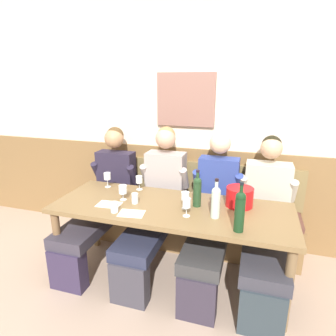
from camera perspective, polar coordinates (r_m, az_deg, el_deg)
ground_plane at (r=2.81m, az=-0.68°, el=-23.37°), size 6.80×6.80×0.02m
room_wall_back at (r=3.23m, az=5.24°, el=9.60°), size 6.80×0.12×2.80m
wood_wainscot_panel at (r=3.39m, az=4.67°, el=-5.09°), size 6.80×0.03×1.08m
wall_bench at (r=3.32m, az=3.75°, el=-10.56°), size 2.39×0.42×0.94m
dining_table at (r=2.59m, az=0.57°, el=-9.26°), size 2.09×0.78×0.75m
person_right_seat at (r=3.16m, az=-12.72°, el=-5.30°), size 0.53×1.19×1.32m
person_center_left_seat at (r=2.94m, az=-2.17°, el=-6.03°), size 0.52×1.19×1.35m
person_left_seat at (r=2.81m, az=8.87°, el=-7.76°), size 0.51×1.19×1.33m
person_center_right_seat at (r=2.80m, az=18.82°, el=-8.76°), size 0.54×1.19×1.31m
ice_bucket at (r=2.60m, az=13.95°, el=-5.56°), size 0.23×0.23×0.17m
wine_bottle_clear_water at (r=2.33m, az=9.41°, el=-6.46°), size 0.07×0.07×0.33m
wine_bottle_green_tall at (r=2.15m, az=14.00°, el=-8.07°), size 0.07×0.07×0.38m
wine_bottle_amber_mid at (r=2.52m, az=5.79°, el=-4.46°), size 0.07×0.07×0.33m
wine_glass_left_end at (r=2.34m, az=3.70°, el=-6.98°), size 0.07×0.07×0.16m
wine_glass_mid_right at (r=3.03m, az=-11.91°, el=-1.73°), size 0.07×0.07×0.15m
wine_glass_mid_left at (r=2.91m, az=-5.73°, el=-2.42°), size 0.07×0.07×0.14m
wine_glass_by_bottle at (r=2.68m, az=-8.91°, el=-4.25°), size 0.08×0.08×0.14m
wine_glass_right_end at (r=2.47m, az=3.43°, el=-5.70°), size 0.07×0.07×0.15m
water_tumbler_right at (r=2.61m, az=-6.55°, el=-5.98°), size 0.06×0.06×0.09m
water_tumbler_center at (r=2.47m, az=-10.58°, el=-7.60°), size 0.06×0.06×0.09m
tasting_sheet_left_guest at (r=2.64m, az=-11.57°, el=-7.06°), size 0.22×0.16×0.00m
tasting_sheet_right_guest at (r=2.44m, az=-7.23°, el=-8.90°), size 0.23×0.18×0.00m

